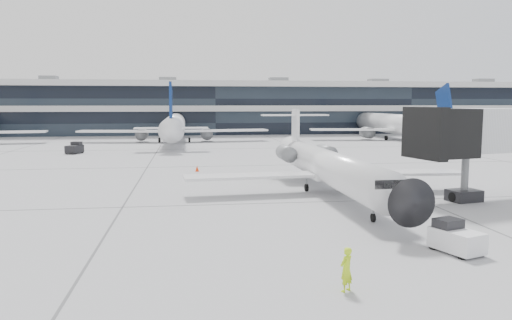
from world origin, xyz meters
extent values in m
plane|color=#959598|center=(0.00, 0.00, 0.00)|extent=(220.00, 220.00, 0.00)
cube|color=black|center=(0.00, 82.00, 5.00)|extent=(170.00, 22.00, 10.00)
cylinder|color=white|center=(4.36, 2.31, 2.01)|extent=(2.54, 20.97, 2.36)
cone|color=black|center=(4.46, -9.38, 2.01)|extent=(2.38, 2.46, 2.36)
cone|color=white|center=(4.25, 14.18, 2.27)|extent=(2.26, 2.81, 2.24)
cube|color=white|center=(-1.32, 3.14, 1.40)|extent=(9.75, 3.02, 0.19)
cube|color=white|center=(10.02, 3.24, 1.40)|extent=(9.72, 2.85, 0.19)
cylinder|color=slate|center=(2.55, 9.45, 2.36)|extent=(1.34, 2.98, 1.31)
cylinder|color=slate|center=(6.04, 9.48, 2.36)|extent=(1.34, 2.98, 1.31)
cube|color=white|center=(4.26, 13.66, 4.10)|extent=(0.26, 2.27, 3.93)
cube|color=white|center=(4.25, 14.01, 5.50)|extent=(6.30, 1.45, 0.14)
cylinder|color=black|center=(4.43, -5.98, 0.24)|extent=(0.16, 0.49, 0.49)
cylinder|color=black|center=(3.03, 4.05, 0.28)|extent=(0.21, 0.56, 0.56)
cylinder|color=black|center=(5.65, 4.07, 0.28)|extent=(0.21, 0.56, 0.56)
cube|color=black|center=(10.88, -1.51, 4.70)|extent=(3.62, 4.13, 3.13)
cylinder|color=slate|center=(12.74, -1.10, 1.57)|extent=(0.49, 0.49, 3.13)
cube|color=black|center=(12.74, -1.10, 0.39)|extent=(2.31, 1.97, 0.78)
imported|color=#C6F619|center=(-0.33, -15.76, 0.80)|extent=(0.70, 0.66, 1.60)
cube|color=white|center=(6.00, -11.98, 0.56)|extent=(1.99, 2.56, 0.92)
cube|color=black|center=(5.83, -11.49, 1.17)|extent=(1.36, 1.24, 0.51)
cylinder|color=black|center=(5.20, -11.39, 0.22)|extent=(0.32, 0.48, 0.45)
cylinder|color=black|center=(6.26, -11.02, 0.22)|extent=(0.32, 0.48, 0.45)
cylinder|color=black|center=(5.74, -12.93, 0.22)|extent=(0.32, 0.48, 0.45)
cylinder|color=black|center=(6.80, -12.57, 0.22)|extent=(0.32, 0.48, 0.45)
cone|color=#FB3B0D|center=(-4.93, 16.26, 0.29)|extent=(0.37, 0.37, 0.57)
cube|color=#FB3B0D|center=(-4.93, 16.26, 0.02)|extent=(0.48, 0.48, 0.03)
cube|color=black|center=(-20.60, 35.84, 0.60)|extent=(2.14, 2.75, 0.99)
cube|color=black|center=(-20.42, 36.36, 1.26)|extent=(1.46, 1.33, 0.55)
cylinder|color=black|center=(-20.88, 36.86, 0.24)|extent=(0.34, 0.52, 0.48)
cylinder|color=black|center=(-19.74, 36.47, 0.24)|extent=(0.34, 0.52, 0.48)
cylinder|color=black|center=(-21.45, 35.21, 0.24)|extent=(0.34, 0.52, 0.48)
cylinder|color=black|center=(-20.31, 34.81, 0.24)|extent=(0.34, 0.52, 0.48)
camera|label=1|loc=(-5.81, -32.18, 6.64)|focal=35.00mm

